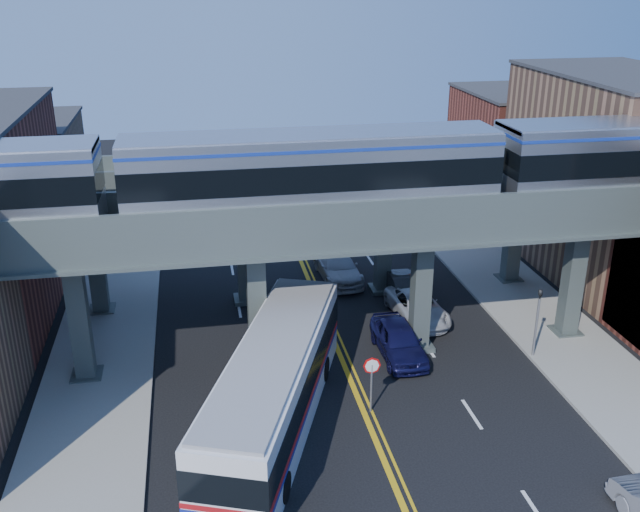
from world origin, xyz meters
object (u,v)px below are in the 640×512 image
object	(u,v)px
car_lane_a	(399,340)
stop_sign	(372,376)
transit_train	(312,170)
transit_bus	(274,387)
car_lane_b	(406,290)
car_lane_d	(338,266)
car_lane_c	(417,307)
traffic_signal	(537,316)

from	to	relation	value
car_lane_a	stop_sign	bearing A→B (deg)	-119.87
transit_train	transit_bus	xyz separation A→B (m)	(-2.49, -5.24, -7.60)
car_lane_b	car_lane_a	bearing A→B (deg)	-109.54
transit_bus	car_lane_d	bearing A→B (deg)	-0.60
car_lane_a	car_lane_c	world-z (taller)	car_lane_a
transit_train	stop_sign	xyz separation A→B (m)	(1.65, -5.00, -7.66)
car_lane_a	traffic_signal	bearing A→B (deg)	-13.18
car_lane_d	car_lane_c	bearing A→B (deg)	-65.55
car_lane_c	stop_sign	bearing A→B (deg)	-123.63
car_lane_c	traffic_signal	bearing A→B (deg)	-54.02
car_lane_c	transit_train	bearing A→B (deg)	-157.57
car_lane_c	car_lane_d	world-z (taller)	car_lane_d
transit_bus	stop_sign	bearing A→B (deg)	-65.95
car_lane_c	car_lane_d	xyz separation A→B (m)	(-3.14, 6.14, 0.09)
stop_sign	car_lane_c	world-z (taller)	stop_sign
car_lane_c	car_lane_d	size ratio (longest dim) A/B	0.93
transit_bus	car_lane_c	size ratio (longest dim) A/B	2.73
transit_train	car_lane_d	xyz separation A→B (m)	(3.15, 9.25, -8.62)
car_lane_b	car_lane_d	bearing A→B (deg)	128.71
transit_train	transit_bus	size ratio (longest dim) A/B	3.67
stop_sign	transit_bus	world-z (taller)	transit_bus
traffic_signal	transit_train	bearing A→B (deg)	169.27
car_lane_a	car_lane_b	bearing A→B (deg)	69.63
stop_sign	transit_bus	bearing A→B (deg)	-176.64
traffic_signal	transit_bus	distance (m)	13.45
transit_bus	car_lane_b	xyz separation A→B (m)	(8.78, 10.53, -1.07)
traffic_signal	car_lane_d	size ratio (longest dim) A/B	0.75
traffic_signal	car_lane_a	size ratio (longest dim) A/B	0.83
car_lane_c	transit_bus	bearing A→B (deg)	-140.31
car_lane_a	transit_bus	bearing A→B (deg)	-145.26
transit_train	car_lane_d	bearing A→B (deg)	71.16
stop_sign	traffic_signal	xyz separation A→B (m)	(8.90, 3.00, 0.54)
stop_sign	car_lane_a	size ratio (longest dim) A/B	0.54
stop_sign	car_lane_d	size ratio (longest dim) A/B	0.48
transit_train	car_lane_c	size ratio (longest dim) A/B	10.02
transit_bus	car_lane_b	size ratio (longest dim) A/B	3.04
car_lane_b	car_lane_d	size ratio (longest dim) A/B	0.83
traffic_signal	car_lane_d	world-z (taller)	traffic_signal
transit_train	car_lane_c	distance (m)	11.19
traffic_signal	car_lane_a	xyz separation A→B (m)	(-6.39, 1.45, -1.46)
stop_sign	car_lane_b	xyz separation A→B (m)	(4.63, 10.28, -1.00)
car_lane_c	car_lane_d	distance (m)	6.89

